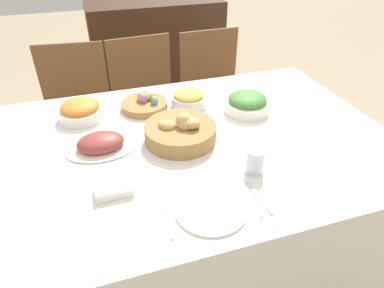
{
  "coord_description": "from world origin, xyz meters",
  "views": [
    {
      "loc": [
        -0.35,
        -1.14,
        1.56
      ],
      "look_at": [
        -0.01,
        -0.09,
        0.81
      ],
      "focal_mm": 32.0,
      "sensor_mm": 36.0,
      "label": 1
    }
  ],
  "objects_px": {
    "carrot_bowl": "(81,110)",
    "butter_dish": "(114,189)",
    "ham_platter": "(101,144)",
    "knife": "(251,199)",
    "green_salad_bowl": "(247,103)",
    "pineapple_bowl": "(189,98)",
    "chair_far_center": "(147,103)",
    "drinking_cup": "(255,161)",
    "spoon": "(259,198)",
    "sideboard": "(158,57)",
    "bread_basket": "(181,131)",
    "dinner_plate": "(211,208)",
    "chair_far_left": "(78,113)",
    "fork": "(167,219)",
    "chair_far_right": "(214,93)",
    "egg_basket": "(145,103)"
  },
  "relations": [
    {
      "from": "pineapple_bowl",
      "to": "knife",
      "type": "bearing_deg",
      "value": -90.11
    },
    {
      "from": "chair_far_center",
      "to": "carrot_bowl",
      "type": "bearing_deg",
      "value": -129.62
    },
    {
      "from": "fork",
      "to": "chair_far_right",
      "type": "bearing_deg",
      "value": 65.46
    },
    {
      "from": "ham_platter",
      "to": "dinner_plate",
      "type": "bearing_deg",
      "value": -56.44
    },
    {
      "from": "chair_far_left",
      "to": "ham_platter",
      "type": "bearing_deg",
      "value": -76.33
    },
    {
      "from": "ham_platter",
      "to": "drinking_cup",
      "type": "bearing_deg",
      "value": -31.25
    },
    {
      "from": "ham_platter",
      "to": "spoon",
      "type": "relative_size",
      "value": 1.73
    },
    {
      "from": "knife",
      "to": "spoon",
      "type": "bearing_deg",
      "value": 2.34
    },
    {
      "from": "chair_far_left",
      "to": "fork",
      "type": "relative_size",
      "value": 5.44
    },
    {
      "from": "pineapple_bowl",
      "to": "butter_dish",
      "type": "height_order",
      "value": "pineapple_bowl"
    },
    {
      "from": "chair_far_right",
      "to": "egg_basket",
      "type": "distance_m",
      "value": 0.87
    },
    {
      "from": "carrot_bowl",
      "to": "knife",
      "type": "bearing_deg",
      "value": -55.3
    },
    {
      "from": "bread_basket",
      "to": "dinner_plate",
      "type": "distance_m",
      "value": 0.42
    },
    {
      "from": "pineapple_bowl",
      "to": "drinking_cup",
      "type": "xyz_separation_m",
      "value": [
        0.08,
        -0.56,
        0.01
      ]
    },
    {
      "from": "pineapple_bowl",
      "to": "dinner_plate",
      "type": "height_order",
      "value": "pineapple_bowl"
    },
    {
      "from": "bread_basket",
      "to": "sideboard",
      "type": "bearing_deg",
      "value": 80.64
    },
    {
      "from": "chair_far_left",
      "to": "ham_platter",
      "type": "relative_size",
      "value": 3.15
    },
    {
      "from": "sideboard",
      "to": "spoon",
      "type": "xyz_separation_m",
      "value": [
        -0.14,
        -2.21,
        0.3
      ]
    },
    {
      "from": "butter_dish",
      "to": "fork",
      "type": "bearing_deg",
      "value": -50.68
    },
    {
      "from": "carrot_bowl",
      "to": "drinking_cup",
      "type": "bearing_deg",
      "value": -45.49
    },
    {
      "from": "chair_far_center",
      "to": "butter_dish",
      "type": "relative_size",
      "value": 7.26
    },
    {
      "from": "chair_far_center",
      "to": "bread_basket",
      "type": "bearing_deg",
      "value": -95.74
    },
    {
      "from": "egg_basket",
      "to": "fork",
      "type": "distance_m",
      "value": 0.75
    },
    {
      "from": "carrot_bowl",
      "to": "egg_basket",
      "type": "bearing_deg",
      "value": 1.74
    },
    {
      "from": "dinner_plate",
      "to": "green_salad_bowl",
      "type": "bearing_deg",
      "value": 55.18
    },
    {
      "from": "dinner_plate",
      "to": "knife",
      "type": "xyz_separation_m",
      "value": [
        0.14,
        0.0,
        -0.0
      ]
    },
    {
      "from": "bread_basket",
      "to": "drinking_cup",
      "type": "relative_size",
      "value": 3.22
    },
    {
      "from": "fork",
      "to": "spoon",
      "type": "bearing_deg",
      "value": 2.34
    },
    {
      "from": "fork",
      "to": "spoon",
      "type": "xyz_separation_m",
      "value": [
        0.32,
        0.0,
        0.0
      ]
    },
    {
      "from": "sideboard",
      "to": "bread_basket",
      "type": "bearing_deg",
      "value": -99.36
    },
    {
      "from": "pineapple_bowl",
      "to": "chair_far_left",
      "type": "bearing_deg",
      "value": 132.4
    },
    {
      "from": "bread_basket",
      "to": "pineapple_bowl",
      "type": "relative_size",
      "value": 1.72
    },
    {
      "from": "chair_far_left",
      "to": "spoon",
      "type": "bearing_deg",
      "value": -59.55
    },
    {
      "from": "green_salad_bowl",
      "to": "butter_dish",
      "type": "bearing_deg",
      "value": -150.07
    },
    {
      "from": "chair_far_right",
      "to": "chair_far_center",
      "type": "bearing_deg",
      "value": 178.74
    },
    {
      "from": "green_salad_bowl",
      "to": "carrot_bowl",
      "type": "distance_m",
      "value": 0.78
    },
    {
      "from": "bread_basket",
      "to": "butter_dish",
      "type": "height_order",
      "value": "bread_basket"
    },
    {
      "from": "ham_platter",
      "to": "knife",
      "type": "height_order",
      "value": "ham_platter"
    },
    {
      "from": "green_salad_bowl",
      "to": "drinking_cup",
      "type": "xyz_separation_m",
      "value": [
        -0.17,
        -0.43,
        0.0
      ]
    },
    {
      "from": "egg_basket",
      "to": "pineapple_bowl",
      "type": "distance_m",
      "value": 0.22
    },
    {
      "from": "bread_basket",
      "to": "green_salad_bowl",
      "type": "relative_size",
      "value": 1.4
    },
    {
      "from": "green_salad_bowl",
      "to": "pineapple_bowl",
      "type": "bearing_deg",
      "value": 150.98
    },
    {
      "from": "carrot_bowl",
      "to": "butter_dish",
      "type": "xyz_separation_m",
      "value": [
        0.08,
        -0.56,
        -0.03
      ]
    },
    {
      "from": "chair_far_right",
      "to": "carrot_bowl",
      "type": "bearing_deg",
      "value": -148.21
    },
    {
      "from": "dinner_plate",
      "to": "spoon",
      "type": "distance_m",
      "value": 0.17
    },
    {
      "from": "chair_far_center",
      "to": "green_salad_bowl",
      "type": "distance_m",
      "value": 0.88
    },
    {
      "from": "carrot_bowl",
      "to": "butter_dish",
      "type": "distance_m",
      "value": 0.57
    },
    {
      "from": "chair_far_center",
      "to": "pineapple_bowl",
      "type": "bearing_deg",
      "value": -84.81
    },
    {
      "from": "fork",
      "to": "spoon",
      "type": "height_order",
      "value": "same"
    },
    {
      "from": "drinking_cup",
      "to": "spoon",
      "type": "bearing_deg",
      "value": -109.24
    }
  ]
}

